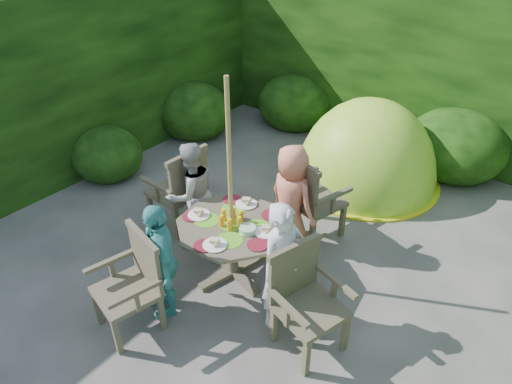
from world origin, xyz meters
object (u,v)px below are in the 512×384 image
Objects in this scene: dome_tent at (363,180)px; child_front at (161,260)px; child_right at (283,267)px; child_back at (291,199)px; garden_chair_front at (133,283)px; patio_table at (232,232)px; child_left at (191,194)px; garden_chair_left at (181,188)px; garden_chair_right at (305,298)px; parasol_pole at (230,188)px; garden_chair_back at (310,197)px.

child_front is at bearing -94.52° from dome_tent.
child_back is (-0.57, 0.98, -0.01)m from child_right.
garden_chair_front is 0.72× the size of child_right.
child_back is 1.05× the size of child_front.
patio_table is 1.13× the size of child_left.
child_left reaches higher than garden_chair_left.
garden_chair_front is 1.90m from child_back.
garden_chair_left is at bearing 91.69° from garden_chair_right.
garden_chair_right reaches higher than garden_chair_front.
garden_chair_left is 2.73m from dome_tent.
parasol_pole reaches higher than child_right.
garden_chair_front is at bearing 142.12° from child_right.
child_back reaches higher than garden_chair_right.
dome_tent is at bearing 32.81° from garden_chair_right.
garden_chair_right is at bearing 89.45° from child_left.
garden_chair_left reaches higher than garden_chair_front.
patio_table is 0.80m from child_right.
garden_chair_front is (-0.28, -1.06, -0.06)m from patio_table.
child_left reaches higher than child_front.
dome_tent reaches higher than garden_chair_left.
garden_chair_right is (1.06, -0.27, -0.05)m from patio_table.
garden_chair_left is 0.79× the size of child_back.
dome_tent is (0.01, 1.88, -0.65)m from child_back.
garden_chair_front is 0.77× the size of child_front.
garden_chair_left is at bearing 164.46° from patio_table.
child_right is at bearing 76.83° from garden_chair_left.
garden_chair_right is 0.78× the size of child_left.
dome_tent is at bearing 85.40° from parasol_pole.
patio_table is at bearing 76.44° from garden_chair_left.
child_front is at bearing 40.51° from garden_chair_left.
patio_table is at bearing -1.75° from parasol_pole.
garden_chair_back is 1.36m from child_right.
garden_chair_left is 0.42× the size of dome_tent.
dome_tent is (1.26, 2.36, -0.55)m from garden_chair_left.
parasol_pole is 1.77× the size of child_left.
parasol_pole is 2.32× the size of garden_chair_front.
garden_chair_left is 1.53m from garden_chair_back.
dome_tent reaches higher than patio_table.
child_back is (-0.07, -0.28, 0.09)m from garden_chair_back.
child_right reaches higher than child_front.
garden_chair_right reaches higher than patio_table.
child_front is at bearing 128.41° from garden_chair_right.
child_back is 1.60m from child_front.
parasol_pole is 1.24m from garden_chair_right.
garden_chair_left is at bearing -94.53° from child_left.
child_front is at bearing 89.04° from child_back.
child_left is at bearing -109.57° from dome_tent.
child_front is (-0.47, -1.83, 0.06)m from garden_chair_back.
garden_chair_back reaches higher than garden_chair_front.
garden_chair_back is at bearing 34.70° from child_right.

